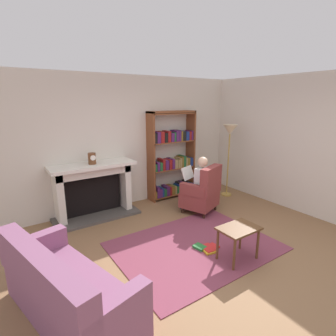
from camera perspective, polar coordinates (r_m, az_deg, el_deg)
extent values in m
plane|color=#866040|center=(4.10, 8.67, -18.18)|extent=(14.00, 14.00, 0.00)
cube|color=beige|center=(5.65, -8.56, 5.64)|extent=(5.60, 0.10, 2.70)
cube|color=beige|center=(6.34, 19.33, 5.94)|extent=(0.10, 5.20, 2.70)
cube|color=brown|center=(4.29, 5.86, -16.41)|extent=(2.40, 1.80, 0.01)
cube|color=#4C4742|center=(5.37, -15.06, -9.96)|extent=(1.59, 0.64, 0.05)
cube|color=black|center=(5.43, -16.09, -5.50)|extent=(1.07, 0.20, 0.70)
cube|color=silver|center=(5.15, -22.50, -6.01)|extent=(0.12, 0.44, 1.00)
cube|color=silver|center=(5.50, -9.47, -3.77)|extent=(0.12, 0.44, 1.00)
cube|color=silver|center=(5.17, -16.07, -0.50)|extent=(1.39, 0.44, 0.16)
cube|color=silver|center=(5.09, -15.94, 0.55)|extent=(1.55, 0.56, 0.06)
cylinder|color=brown|center=(5.04, -16.10, 1.97)|extent=(0.14, 0.14, 0.21)
cylinder|color=white|center=(4.97, -15.89, 2.12)|extent=(0.10, 0.01, 0.10)
cube|color=brown|center=(5.73, -3.71, 2.19)|extent=(0.04, 0.32, 1.97)
cube|color=brown|center=(6.34, 4.86, 3.36)|extent=(0.04, 0.32, 1.97)
cube|color=brown|center=(5.90, 0.82, 12.05)|extent=(1.13, 0.32, 0.04)
cube|color=brown|center=(6.27, 0.76, -5.52)|extent=(1.09, 0.32, 0.02)
cube|color=brown|center=(5.98, -3.13, -5.63)|extent=(0.04, 0.26, 0.16)
cube|color=#4C1E59|center=(5.99, -2.65, -5.08)|extent=(0.06, 0.26, 0.26)
cube|color=#4C1E59|center=(6.03, -2.11, -5.25)|extent=(0.07, 0.26, 0.19)
cube|color=navy|center=(6.06, -1.63, -5.10)|extent=(0.05, 0.26, 0.20)
cube|color=#1E592D|center=(6.10, -1.12, -5.14)|extent=(0.06, 0.26, 0.17)
cube|color=#4C1E59|center=(6.13, -0.51, -4.80)|extent=(0.08, 0.26, 0.21)
cube|color=maroon|center=(6.17, 0.06, -4.77)|extent=(0.05, 0.26, 0.19)
cube|color=brown|center=(6.21, 0.61, -4.63)|extent=(0.08, 0.26, 0.20)
cube|color=#997F4C|center=(6.25, 1.14, -4.57)|extent=(0.04, 0.26, 0.18)
cube|color=#1E592D|center=(6.29, 1.60, -4.55)|extent=(0.06, 0.26, 0.16)
cube|color=navy|center=(6.31, 2.01, -4.34)|extent=(0.04, 0.26, 0.19)
cube|color=black|center=(6.34, 2.48, -4.08)|extent=(0.08, 0.26, 0.23)
cube|color=#4C1E59|center=(6.38, 2.97, -3.94)|extent=(0.05, 0.26, 0.24)
cube|color=#997F4C|center=(6.42, 3.40, -4.05)|extent=(0.05, 0.26, 0.19)
cube|color=black|center=(6.45, 3.90, -3.70)|extent=(0.06, 0.26, 0.24)
cube|color=brown|center=(6.50, 4.40, -3.80)|extent=(0.07, 0.26, 0.19)
cube|color=brown|center=(6.08, 0.78, -0.04)|extent=(1.09, 0.32, 0.02)
cube|color=#1E592D|center=(5.80, -3.17, 0.16)|extent=(0.05, 0.26, 0.16)
cube|color=#4C1E59|center=(5.82, -2.62, 0.44)|extent=(0.06, 0.26, 0.20)
cube|color=#1E592D|center=(5.86, -2.03, 0.44)|extent=(0.06, 0.26, 0.19)
cube|color=maroon|center=(5.89, -1.45, 0.84)|extent=(0.06, 0.26, 0.25)
cube|color=#4C1E59|center=(5.94, -0.77, 0.78)|extent=(0.09, 0.26, 0.21)
cube|color=maroon|center=(5.99, -0.03, 0.91)|extent=(0.07, 0.26, 0.22)
cube|color=#4C1E59|center=(6.03, 0.60, 1.05)|extent=(0.07, 0.26, 0.23)
cube|color=#997F4C|center=(6.08, 1.22, 0.95)|extent=(0.09, 0.26, 0.18)
cube|color=#997F4C|center=(6.12, 1.81, 1.08)|extent=(0.05, 0.26, 0.19)
cube|color=#997F4C|center=(6.15, 2.21, 1.29)|extent=(0.05, 0.26, 0.22)
cube|color=brown|center=(6.17, 2.58, 1.46)|extent=(0.04, 0.26, 0.25)
cube|color=#1E592D|center=(6.21, 3.01, 1.57)|extent=(0.07, 0.26, 0.26)
cube|color=#997F4C|center=(6.25, 3.44, 1.42)|extent=(0.04, 0.26, 0.21)
cube|color=brown|center=(6.28, 3.87, 1.45)|extent=(0.07, 0.26, 0.20)
cube|color=navy|center=(6.34, 4.49, 1.50)|extent=(0.09, 0.26, 0.19)
cube|color=brown|center=(5.96, 0.80, 5.72)|extent=(1.09, 0.32, 0.02)
cube|color=black|center=(5.67, -3.21, 6.47)|extent=(0.06, 0.26, 0.21)
cube|color=#4C1E59|center=(5.71, -2.56, 6.64)|extent=(0.08, 0.26, 0.24)
cube|color=maroon|center=(5.76, -1.77, 6.73)|extent=(0.09, 0.26, 0.24)
cube|color=black|center=(5.81, -0.99, 6.62)|extent=(0.07, 0.26, 0.20)
cube|color=maroon|center=(5.85, -0.32, 6.87)|extent=(0.08, 0.26, 0.24)
cube|color=#4C1E59|center=(5.91, 0.41, 6.70)|extent=(0.08, 0.26, 0.19)
cube|color=#1E592D|center=(5.94, 0.93, 6.79)|extent=(0.04, 0.26, 0.20)
cube|color=#4C1E59|center=(5.97, 1.43, 7.01)|extent=(0.07, 0.26, 0.24)
cube|color=#4C1E59|center=(6.01, 1.97, 7.07)|extent=(0.05, 0.26, 0.24)
cube|color=brown|center=(6.05, 2.39, 7.01)|extent=(0.04, 0.26, 0.22)
cube|color=black|center=(6.09, 2.90, 6.98)|extent=(0.09, 0.26, 0.21)
cube|color=navy|center=(6.14, 3.61, 7.02)|extent=(0.08, 0.26, 0.20)
cube|color=maroon|center=(6.19, 4.19, 7.05)|extent=(0.05, 0.26, 0.20)
cube|color=#4C1E59|center=(6.23, 4.60, 7.15)|extent=(0.04, 0.26, 0.21)
cube|color=brown|center=(5.90, 0.82, 11.66)|extent=(1.09, 0.32, 0.02)
cylinder|color=#331E14|center=(5.79, 5.80, -7.33)|extent=(0.05, 0.05, 0.12)
cylinder|color=#331E14|center=(5.38, 3.13, -9.03)|extent=(0.05, 0.05, 0.12)
cylinder|color=#331E14|center=(5.59, 10.16, -8.29)|extent=(0.05, 0.05, 0.12)
cylinder|color=#331E14|center=(5.16, 7.75, -10.17)|extent=(0.05, 0.05, 0.12)
cube|color=brown|center=(5.39, 6.78, -6.62)|extent=(0.82, 0.79, 0.30)
cube|color=brown|center=(5.16, 9.28, -2.71)|extent=(0.65, 0.38, 0.55)
cube|color=brown|center=(5.54, 8.17, -3.26)|extent=(0.31, 0.55, 0.22)
cube|color=brown|center=(5.08, 5.44, -4.80)|extent=(0.31, 0.55, 0.22)
cube|color=silver|center=(5.24, 7.39, -2.64)|extent=(0.37, 0.30, 0.50)
sphere|color=#D8AD8C|center=(5.15, 7.53, 1.30)|extent=(0.20, 0.20, 0.20)
cube|color=#191E3F|center=(5.46, 5.85, -4.10)|extent=(0.26, 0.42, 0.12)
cube|color=#191E3F|center=(5.33, 5.01, -4.56)|extent=(0.26, 0.42, 0.12)
cylinder|color=#191E3F|center=(5.63, 4.08, -6.27)|extent=(0.10, 0.10, 0.42)
cylinder|color=#191E3F|center=(5.51, 3.22, -6.76)|extent=(0.10, 0.10, 0.42)
cube|color=white|center=(5.37, 4.30, -1.05)|extent=(0.37, 0.23, 0.25)
cube|color=#834E6E|center=(3.22, -20.06, -24.90)|extent=(1.10, 1.82, 0.40)
cube|color=#834E6E|center=(2.89, -25.81, -20.13)|extent=(0.61, 1.70, 0.45)
cube|color=#834E6E|center=(2.50, -11.17, -27.98)|extent=(0.72, 0.33, 0.24)
cube|color=#834E6E|center=(3.65, -26.50, -14.58)|extent=(0.72, 0.33, 0.24)
cube|color=brown|center=(3.87, 15.04, -12.50)|extent=(0.56, 0.39, 0.03)
cylinder|color=brown|center=(3.74, 14.10, -17.76)|extent=(0.04, 0.04, 0.46)
cylinder|color=brown|center=(4.07, 18.79, -15.33)|extent=(0.04, 0.04, 0.46)
cylinder|color=brown|center=(3.92, 10.65, -15.96)|extent=(0.04, 0.04, 0.46)
cylinder|color=brown|center=(4.23, 15.40, -13.83)|extent=(0.04, 0.04, 0.46)
cube|color=gold|center=(4.15, 9.07, -17.30)|extent=(0.21, 0.17, 0.03)
cube|color=#267233|center=(4.22, 6.85, -16.58)|extent=(0.17, 0.21, 0.04)
cube|color=red|center=(4.20, 8.70, -16.81)|extent=(0.19, 0.24, 0.04)
cube|color=red|center=(4.25, 9.43, -16.51)|extent=(0.22, 0.18, 0.03)
cylinder|color=#B7933F|center=(6.50, 12.47, -5.56)|extent=(0.24, 0.24, 0.03)
cylinder|color=#B7933F|center=(6.29, 12.83, 0.69)|extent=(0.03, 0.03, 1.43)
cone|color=beige|center=(6.15, 13.25, 8.07)|extent=(0.32, 0.32, 0.22)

